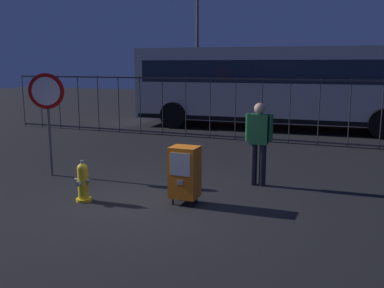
# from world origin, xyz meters

# --- Properties ---
(ground_plane) EXTENTS (60.00, 60.00, 0.00)m
(ground_plane) POSITION_xyz_m (0.00, 0.00, 0.00)
(ground_plane) COLOR black
(fire_hydrant) EXTENTS (0.33, 0.31, 0.75)m
(fire_hydrant) POSITION_xyz_m (-1.24, -0.21, 0.35)
(fire_hydrant) COLOR yellow
(fire_hydrant) RESTS_ON ground_plane
(newspaper_box_primary) EXTENTS (0.48, 0.42, 1.02)m
(newspaper_box_primary) POSITION_xyz_m (0.51, 0.32, 0.57)
(newspaper_box_primary) COLOR black
(newspaper_box_primary) RESTS_ON ground_plane
(stop_sign) EXTENTS (0.71, 0.31, 2.23)m
(stop_sign) POSITION_xyz_m (-2.97, 1.03, 1.60)
(stop_sign) COLOR #4C4F54
(stop_sign) RESTS_ON ground_plane
(pedestrian) EXTENTS (0.55, 0.22, 1.67)m
(pedestrian) POSITION_xyz_m (1.44, 1.94, 0.95)
(pedestrian) COLOR black
(pedestrian) RESTS_ON ground_plane
(fence_barrier) EXTENTS (18.03, 0.04, 2.00)m
(fence_barrier) POSITION_xyz_m (0.00, 6.84, 1.02)
(fence_barrier) COLOR #2D2D33
(fence_barrier) RESTS_ON ground_plane
(bus_near) EXTENTS (10.61, 3.18, 3.00)m
(bus_near) POSITION_xyz_m (0.31, 9.84, 1.71)
(bus_near) COLOR beige
(bus_near) RESTS_ON ground_plane
(bus_far) EXTENTS (10.64, 3.30, 3.00)m
(bus_far) POSITION_xyz_m (0.62, 14.75, 1.71)
(bus_far) COLOR red
(bus_far) RESTS_ON ground_plane
(street_light_near_left) EXTENTS (0.32, 0.32, 6.58)m
(street_light_near_left) POSITION_xyz_m (-4.16, 13.25, 3.84)
(street_light_near_left) COLOR #4C4F54
(street_light_near_left) RESTS_ON ground_plane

